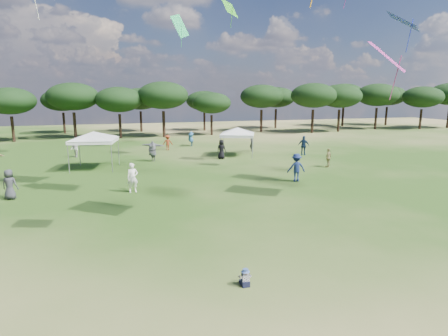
{
  "coord_description": "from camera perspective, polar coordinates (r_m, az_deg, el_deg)",
  "views": [
    {
      "loc": [
        -3.85,
        -7.96,
        5.91
      ],
      "look_at": [
        0.38,
        6.0,
        3.01
      ],
      "focal_mm": 30.0,
      "sensor_mm": 36.0,
      "label": 1
    }
  ],
  "objects": [
    {
      "name": "festival_crowd",
      "position": [
        32.98,
        -9.4,
        2.34
      ],
      "size": [
        29.08,
        20.92,
        1.93
      ],
      "color": "#2E2D32",
      "rests_on": "ground"
    },
    {
      "name": "tree_line",
      "position": [
        55.72,
        -10.63,
        10.57
      ],
      "size": [
        108.78,
        17.63,
        7.77
      ],
      "color": "black",
      "rests_on": "ground"
    },
    {
      "name": "ground",
      "position": [
        10.63,
        8.06,
        -22.62
      ],
      "size": [
        140.0,
        140.0,
        0.0
      ],
      "primitive_type": "plane",
      "color": "#2C4D17",
      "rests_on": "ground"
    },
    {
      "name": "tent_right",
      "position": [
        36.06,
        2.05,
        6.0
      ],
      "size": [
        5.88,
        5.88,
        3.04
      ],
      "rotation": [
        0.0,
        0.0,
        -0.39
      ],
      "color": "gray",
      "rests_on": "ground"
    },
    {
      "name": "toddler",
      "position": [
        12.18,
        3.25,
        -16.41
      ],
      "size": [
        0.38,
        0.43,
        0.57
      ],
      "rotation": [
        0.0,
        0.0,
        -0.04
      ],
      "color": "black",
      "rests_on": "ground"
    },
    {
      "name": "tent_left",
      "position": [
        31.3,
        -19.28,
        5.05
      ],
      "size": [
        6.67,
        6.67,
        3.29
      ],
      "rotation": [
        0.0,
        0.0,
        -0.18
      ],
      "color": "gray",
      "rests_on": "ground"
    }
  ]
}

